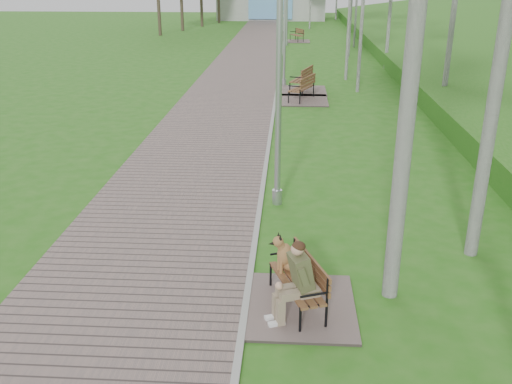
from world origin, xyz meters
TOP-DOWN VIEW (x-y plane):
  - ground at (0.00, 0.00)m, footprint 120.00×120.00m
  - walkway at (-1.75, 21.50)m, footprint 3.50×67.00m
  - kerb at (0.00, 21.50)m, footprint 0.10×67.00m
  - bench_main at (0.68, 0.86)m, footprint 1.58×1.76m
  - bench_second at (0.95, 16.33)m, footprint 1.91×2.12m
  - bench_third at (0.95, 14.61)m, footprint 1.85×2.05m
  - bench_far at (0.86, 32.86)m, footprint 1.67×1.85m
  - lamp_post_near at (0.34, 4.74)m, footprint 0.20×0.20m
  - lamp_post_second at (0.27, 17.39)m, footprint 0.19×0.19m
  - lamp_post_third at (0.20, 30.77)m, footprint 0.21×0.21m
  - pedestrian_near at (-0.30, 39.35)m, footprint 0.64×0.46m

SIDE VIEW (x-z plane):
  - ground at x=0.00m, z-range 0.00..0.00m
  - walkway at x=-1.75m, z-range 0.00..0.04m
  - kerb at x=0.00m, z-range 0.00..0.05m
  - bench_far at x=0.86m, z-range -0.32..0.70m
  - bench_third at x=0.95m, z-range -0.36..0.78m
  - bench_second at x=0.95m, z-range -0.37..0.81m
  - bench_main at x=0.68m, z-range -0.31..1.07m
  - pedestrian_near at x=-0.30m, z-range 0.00..1.63m
  - lamp_post_second at x=0.27m, z-range -0.16..4.77m
  - lamp_post_near at x=0.34m, z-range -0.17..5.07m
  - lamp_post_third at x=0.20m, z-range -0.18..5.24m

